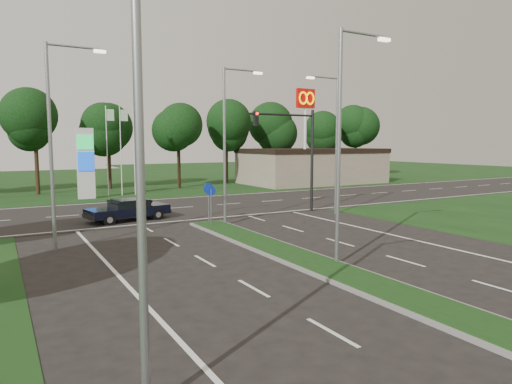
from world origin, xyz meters
TOP-DOWN VIEW (x-y plane):
  - ground at (0.00, 0.00)m, footprint 160.00×160.00m
  - verge_far at (0.00, 55.00)m, footprint 160.00×50.00m
  - cross_road at (0.00, 24.00)m, footprint 160.00×12.00m
  - median_kerb at (0.00, 4.00)m, footprint 2.00×26.00m
  - commercial_building at (22.00, 36.00)m, footprint 16.00×9.00m
  - streetlight_median_near at (1.00, 6.00)m, footprint 2.53×0.22m
  - streetlight_median_far at (1.00, 16.00)m, footprint 2.53×0.22m
  - streetlight_left_near at (-8.30, 0.00)m, footprint 2.53×0.22m
  - streetlight_left_far at (-8.30, 14.00)m, footprint 2.53×0.22m
  - streetlight_right_far at (8.80, 16.00)m, footprint 2.53×0.22m
  - traffic_signal at (7.19, 18.00)m, footprint 5.10×0.42m
  - median_signs at (0.00, 16.40)m, footprint 1.16×1.76m
  - gas_pylon at (-3.79, 33.05)m, footprint 5.80×1.26m
  - mcdonalds_sign at (18.00, 31.97)m, footprint 2.20×0.47m
  - treeline_far at (0.10, 39.93)m, footprint 6.00×6.00m
  - navy_sedan at (-3.70, 20.26)m, footprint 5.06×2.74m

SIDE VIEW (x-z plane):
  - ground at x=0.00m, z-range 0.00..0.00m
  - verge_far at x=0.00m, z-range -0.01..0.01m
  - cross_road at x=0.00m, z-range -0.01..0.01m
  - median_kerb at x=0.00m, z-range 0.00..0.12m
  - navy_sedan at x=-3.70m, z-range 0.05..1.37m
  - median_signs at x=0.00m, z-range 0.52..2.90m
  - commercial_building at x=22.00m, z-range 0.00..4.00m
  - gas_pylon at x=-3.79m, z-range -0.80..7.20m
  - traffic_signal at x=7.19m, z-range 1.15..8.15m
  - streetlight_median_near at x=1.00m, z-range 0.58..9.58m
  - streetlight_median_far at x=1.00m, z-range 0.58..9.58m
  - streetlight_left_near at x=-8.30m, z-range 0.58..9.58m
  - streetlight_left_far at x=-8.30m, z-range 0.58..9.58m
  - streetlight_right_far at x=8.80m, z-range 0.58..9.58m
  - treeline_far at x=0.10m, z-range 1.88..11.78m
  - mcdonalds_sign at x=18.00m, z-range 2.79..13.19m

